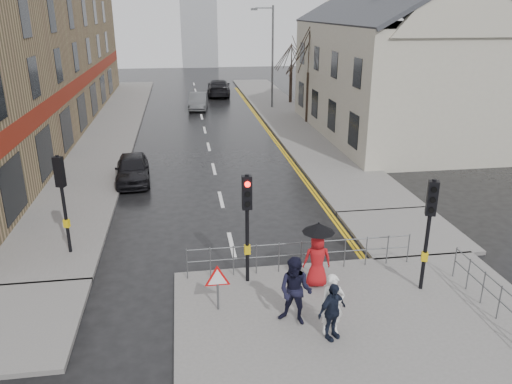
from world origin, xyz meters
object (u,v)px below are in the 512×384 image
object	(u,v)px
pedestrian_with_umbrella	(317,251)
car_mid	(198,101)
pedestrian_b	(295,291)
pedestrian_d	(332,312)
pedestrian_a	(332,305)
car_parked	(132,169)

from	to	relation	value
pedestrian_with_umbrella	car_mid	distance (m)	29.13
pedestrian_b	pedestrian_d	bearing A→B (deg)	-16.64
pedestrian_a	pedestrian_b	xyz separation A→B (m)	(-0.81, 0.59, 0.11)
pedestrian_d	car_mid	bearing A→B (deg)	64.98
pedestrian_a	car_parked	world-z (taller)	pedestrian_a
pedestrian_with_umbrella	car_mid	xyz separation A→B (m)	(-2.30, 29.03, -0.58)
pedestrian_b	car_mid	distance (m)	30.81
pedestrian_with_umbrella	car_parked	world-z (taller)	pedestrian_with_umbrella
car_mid	pedestrian_a	bearing A→B (deg)	-80.30
car_parked	pedestrian_a	bearing A→B (deg)	-69.49
pedestrian_with_umbrella	car_parked	size ratio (longest dim) A/B	0.51
pedestrian_a	car_parked	distance (m)	14.50
pedestrian_a	pedestrian_d	size ratio (longest dim) A/B	1.07
pedestrian_a	car_mid	size ratio (longest dim) A/B	0.40
pedestrian_a	pedestrian_d	bearing A→B (deg)	-105.37
pedestrian_with_umbrella	pedestrian_d	distance (m)	2.58
pedestrian_b	pedestrian_d	xyz separation A→B (m)	(0.75, -0.79, -0.17)
pedestrian_a	pedestrian_d	distance (m)	0.21
pedestrian_d	car_mid	xyz separation A→B (m)	(-2.00, 31.57, -0.23)
pedestrian_with_umbrella	pedestrian_b	bearing A→B (deg)	-121.01
pedestrian_with_umbrella	pedestrian_d	xyz separation A→B (m)	(-0.30, -2.54, -0.34)
pedestrian_a	pedestrian_b	distance (m)	1.01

